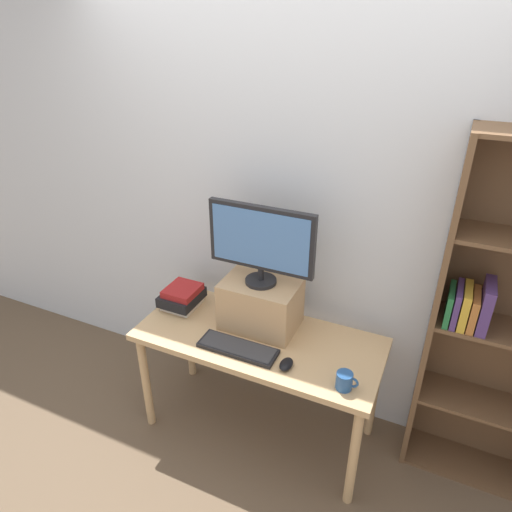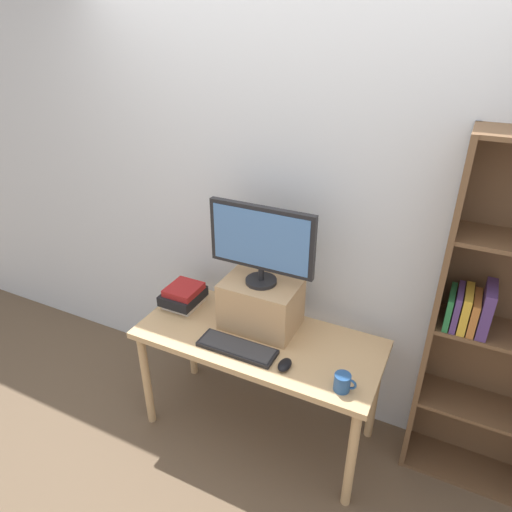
{
  "view_description": "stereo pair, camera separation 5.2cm",
  "coord_description": "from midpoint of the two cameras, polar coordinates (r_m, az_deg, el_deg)",
  "views": [
    {
      "loc": [
        0.83,
        -1.84,
        2.29
      ],
      "look_at": [
        -0.04,
        0.04,
        1.19
      ],
      "focal_mm": 32.0,
      "sensor_mm": 36.0,
      "label": 1
    },
    {
      "loc": [
        0.88,
        -1.82,
        2.29
      ],
      "look_at": [
        -0.04,
        0.04,
        1.19
      ],
      "focal_mm": 32.0,
      "sensor_mm": 36.0,
      "label": 2
    }
  ],
  "objects": [
    {
      "name": "book_stack",
      "position": [
        2.81,
        -9.74,
        -5.04
      ],
      "size": [
        0.21,
        0.25,
        0.14
      ],
      "color": "silver",
      "rests_on": "desk"
    },
    {
      "name": "back_wall",
      "position": [
        2.61,
        3.66,
        5.64
      ],
      "size": [
        7.0,
        0.08,
        2.6
      ],
      "color": "silver",
      "rests_on": "ground_plane"
    },
    {
      "name": "riser_box",
      "position": [
        2.57,
        0.01,
        -6.02
      ],
      "size": [
        0.42,
        0.3,
        0.28
      ],
      "color": "tan",
      "rests_on": "desk"
    },
    {
      "name": "bookshelf_unit",
      "position": [
        2.52,
        28.63,
        -7.93
      ],
      "size": [
        0.75,
        0.28,
        1.89
      ],
      "color": "brown",
      "rests_on": "ground_plane"
    },
    {
      "name": "computer_monitor",
      "position": [
        2.38,
        -0.0,
        1.8
      ],
      "size": [
        0.59,
        0.17,
        0.45
      ],
      "color": "black",
      "rests_on": "riser_box"
    },
    {
      "name": "keyboard",
      "position": [
        2.48,
        -2.9,
        -11.43
      ],
      "size": [
        0.43,
        0.14,
        0.02
      ],
      "color": "black",
      "rests_on": "desk"
    },
    {
      "name": "computer_mouse",
      "position": [
        2.37,
        3.15,
        -13.37
      ],
      "size": [
        0.06,
        0.1,
        0.04
      ],
      "color": "black",
      "rests_on": "desk"
    },
    {
      "name": "coffee_mug",
      "position": [
        2.28,
        10.37,
        -15.11
      ],
      "size": [
        0.11,
        0.08,
        0.09
      ],
      "color": "#234C84",
      "rests_on": "desk"
    },
    {
      "name": "desk",
      "position": [
        2.62,
        -0.25,
        -11.51
      ],
      "size": [
        1.36,
        0.59,
        0.71
      ],
      "color": "tan",
      "rests_on": "ground_plane"
    },
    {
      "name": "ground_plane",
      "position": [
        3.06,
        -0.22,
        -20.55
      ],
      "size": [
        12.0,
        12.0,
        0.0
      ],
      "primitive_type": "plane",
      "color": "brown"
    }
  ]
}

